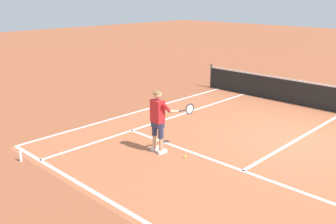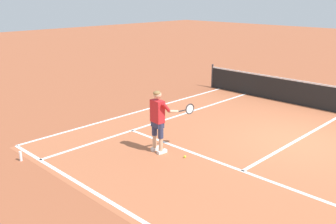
{
  "view_description": "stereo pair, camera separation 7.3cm",
  "coord_description": "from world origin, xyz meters",
  "views": [
    {
      "loc": [
        4.47,
        -10.08,
        4.08
      ],
      "look_at": [
        -2.31,
        -3.05,
        1.05
      ],
      "focal_mm": 40.4,
      "sensor_mm": 36.0,
      "label": 1
    },
    {
      "loc": [
        4.52,
        -10.03,
        4.08
      ],
      "look_at": [
        -2.31,
        -3.05,
        1.05
      ],
      "focal_mm": 40.4,
      "sensor_mm": 36.0,
      "label": 2
    }
  ],
  "objects": [
    {
      "name": "line_service",
      "position": [
        0.0,
        -2.82,
        0.0
      ],
      "size": [
        8.23,
        0.1,
        0.01
      ],
      "primitive_type": "cube",
      "color": "white",
      "rests_on": "ground"
    },
    {
      "name": "line_centre_service",
      "position": [
        0.0,
        0.38,
        0.0
      ],
      "size": [
        0.1,
        6.4,
        0.01
      ],
      "primitive_type": "cube",
      "color": "white",
      "rests_on": "ground"
    },
    {
      "name": "tennis_ball_near_feet",
      "position": [
        -1.52,
        -3.22,
        0.03
      ],
      "size": [
        0.07,
        0.07,
        0.07
      ],
      "primitive_type": "sphere",
      "color": "#CCE02D",
      "rests_on": "ground"
    },
    {
      "name": "line_baseline",
      "position": [
        0.0,
        -5.95,
        0.0
      ],
      "size": [
        10.98,
        0.1,
        0.01
      ],
      "primitive_type": "cube",
      "color": "white",
      "rests_on": "ground"
    },
    {
      "name": "tennis_player",
      "position": [
        -2.3,
        -3.42,
        0.99
      ],
      "size": [
        0.74,
        1.09,
        1.71
      ],
      "color": "white",
      "rests_on": "ground"
    },
    {
      "name": "court_inner_surface",
      "position": [
        0.0,
        -1.18,
        0.0
      ],
      "size": [
        10.98,
        9.92,
        0.0
      ],
      "primitive_type": "cube",
      "color": "#B2603D",
      "rests_on": "ground"
    },
    {
      "name": "line_singles_left",
      "position": [
        -4.12,
        -1.18,
        0.0
      ],
      "size": [
        0.1,
        9.52,
        0.01
      ],
      "primitive_type": "cube",
      "color": "white",
      "rests_on": "ground"
    },
    {
      "name": "ground_plane",
      "position": [
        0.0,
        0.0,
        0.0
      ],
      "size": [
        80.0,
        80.0,
        0.0
      ],
      "primitive_type": "plane",
      "color": "#9E5133"
    },
    {
      "name": "line_doubles_left",
      "position": [
        -5.49,
        -1.18,
        0.0
      ],
      "size": [
        0.1,
        9.52,
        0.01
      ],
      "primitive_type": "cube",
      "color": "white",
      "rests_on": "ground"
    },
    {
      "name": "water_bottle",
      "position": [
        -4.41,
        -6.3,
        0.13
      ],
      "size": [
        0.07,
        0.07,
        0.26
      ],
      "primitive_type": "cylinder",
      "color": "white",
      "rests_on": "ground"
    }
  ]
}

